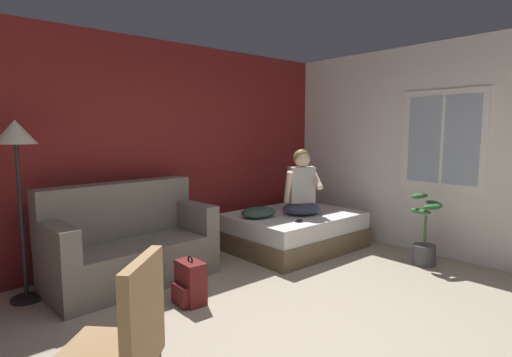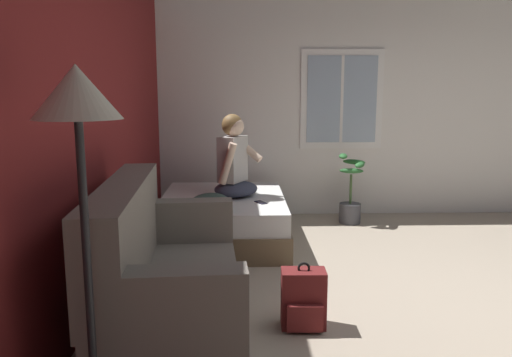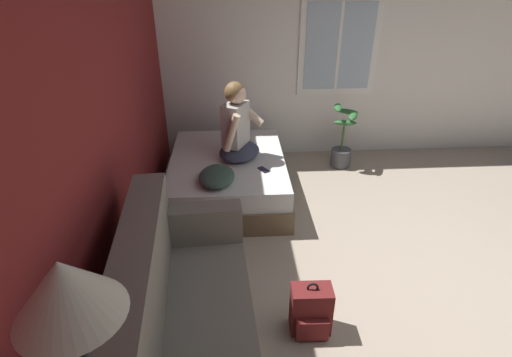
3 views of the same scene
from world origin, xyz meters
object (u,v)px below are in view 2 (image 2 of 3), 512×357
object	(u,v)px
bed	(223,219)
couch	(163,283)
cell_phone	(261,202)
potted_plant	(351,199)
throw_pillow	(210,201)
floor_lamp	(79,132)
person_seated	(234,163)
backpack	(303,300)

from	to	relation	value
bed	couch	world-z (taller)	couch
cell_phone	potted_plant	world-z (taller)	potted_plant
throw_pillow	cell_phone	distance (m)	0.55
floor_lamp	person_seated	bearing A→B (deg)	-10.39
couch	person_seated	xyz separation A→B (m)	(2.23, -0.43, 0.44)
bed	couch	xyz separation A→B (m)	(-2.21, 0.30, 0.16)
potted_plant	couch	bearing A→B (deg)	147.59
backpack	cell_phone	bearing A→B (deg)	7.41
person_seated	cell_phone	xyz separation A→B (m)	(-0.33, -0.27, -0.35)
cell_phone	bed	bearing A→B (deg)	111.54
couch	backpack	distance (m)	0.96
bed	floor_lamp	distance (m)	3.42
bed	cell_phone	distance (m)	0.56
backpack	cell_phone	distance (m)	1.76
person_seated	potted_plant	size ratio (longest dim) A/B	1.03
throw_pillow	person_seated	bearing A→B (deg)	-21.74
person_seated	potted_plant	world-z (taller)	person_seated
cell_phone	throw_pillow	bearing A→B (deg)	176.01
person_seated	potted_plant	distance (m)	1.63
backpack	person_seated	bearing A→B (deg)	13.47
backpack	potted_plant	size ratio (longest dim) A/B	0.54
person_seated	cell_phone	distance (m)	0.55
bed	throw_pillow	bearing A→B (deg)	169.48
cell_phone	person_seated	bearing A→B (deg)	99.37
bed	throw_pillow	world-z (taller)	throw_pillow
bed	person_seated	xyz separation A→B (m)	(0.02, -0.12, 0.60)
bed	backpack	world-z (taller)	bed
person_seated	backpack	bearing A→B (deg)	-166.53
backpack	floor_lamp	size ratio (longest dim) A/B	0.27
person_seated	throw_pillow	world-z (taller)	person_seated
bed	throw_pillow	distance (m)	0.64
backpack	potted_plant	distance (m)	2.85
backpack	bed	bearing A→B (deg)	16.82
person_seated	potted_plant	xyz separation A→B (m)	(0.65, -1.40, -0.53)
backpack	throw_pillow	xyz separation A→B (m)	(1.48, 0.72, 0.36)
floor_lamp	couch	bearing A→B (deg)	-9.38
couch	cell_phone	size ratio (longest dim) A/B	12.16
bed	cell_phone	bearing A→B (deg)	-129.04
couch	potted_plant	xyz separation A→B (m)	(2.87, -1.82, -0.09)
couch	floor_lamp	world-z (taller)	floor_lamp
couch	potted_plant	distance (m)	3.41
throw_pillow	cell_phone	bearing A→B (deg)	-64.58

